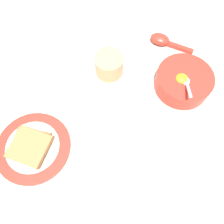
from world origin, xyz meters
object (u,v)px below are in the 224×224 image
(toast_sandwich, at_px, (30,146))
(drinking_cup, at_px, (109,65))
(toast_plate, at_px, (33,147))
(soup_spoon, at_px, (163,41))
(egg_bowl, at_px, (183,81))

(toast_sandwich, xyz_separation_m, drinking_cup, (0.28, -0.13, 0.01))
(toast_plate, distance_m, soup_spoon, 0.50)
(egg_bowl, bearing_deg, toast_sandwich, 129.55)
(toast_plate, relative_size, drinking_cup, 2.24)
(egg_bowl, xyz_separation_m, toast_plate, (-0.28, 0.34, -0.02))
(toast_plate, distance_m, toast_sandwich, 0.02)
(toast_plate, xyz_separation_m, drinking_cup, (0.28, -0.13, 0.03))
(soup_spoon, xyz_separation_m, drinking_cup, (-0.15, 0.14, 0.02))
(toast_plate, bearing_deg, drinking_cup, -24.19)
(toast_sandwich, bearing_deg, drinking_cup, -24.28)
(egg_bowl, bearing_deg, drinking_cup, 90.32)
(egg_bowl, relative_size, toast_sandwich, 1.61)
(toast_plate, height_order, drinking_cup, drinking_cup)
(toast_sandwich, height_order, soup_spoon, toast_sandwich)
(egg_bowl, distance_m, soup_spoon, 0.17)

